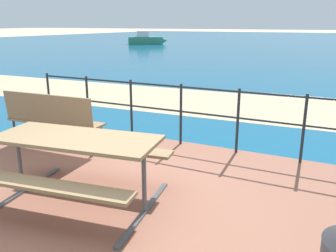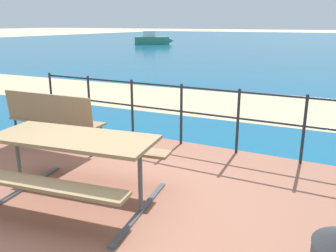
% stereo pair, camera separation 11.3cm
% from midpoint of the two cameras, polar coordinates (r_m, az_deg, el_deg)
% --- Properties ---
extents(ground_plane, '(240.00, 240.00, 0.00)m').
position_cam_midpoint_polar(ground_plane, '(4.26, -11.82, -13.28)').
color(ground_plane, beige).
extents(patio_paving, '(6.40, 5.20, 0.06)m').
position_cam_midpoint_polar(patio_paving, '(4.25, -11.84, -12.92)').
color(patio_paving, '#935B47').
rests_on(patio_paving, ground).
extents(sea_water, '(90.00, 90.00, 0.01)m').
position_cam_midpoint_polar(sea_water, '(42.96, 24.49, 12.03)').
color(sea_water, '#145B84').
rests_on(sea_water, ground).
extents(beach_strip, '(54.09, 5.43, 0.01)m').
position_cam_midpoint_polar(beach_strip, '(9.47, 11.77, 3.25)').
color(beach_strip, tan).
rests_on(beach_strip, ground).
extents(picnic_table, '(2.04, 1.68, 0.80)m').
position_cam_midpoint_polar(picnic_table, '(4.14, -14.06, -3.98)').
color(picnic_table, '#8C704C').
rests_on(picnic_table, patio_paving).
extents(park_bench, '(1.71, 0.51, 0.95)m').
position_cam_midpoint_polar(park_bench, '(6.05, -17.58, 1.60)').
color(park_bench, '#8C704C').
rests_on(park_bench, patio_paving).
extents(railing_fence, '(5.94, 0.04, 1.05)m').
position_cam_midpoint_polar(railing_fence, '(5.99, 2.69, 2.98)').
color(railing_fence, '#1E2328').
rests_on(railing_fence, patio_paving).
extents(boat_mid, '(3.84, 2.95, 1.30)m').
position_cam_midpoint_polar(boat_mid, '(36.84, -2.44, 13.70)').
color(boat_mid, '#338466').
rests_on(boat_mid, sea_water).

